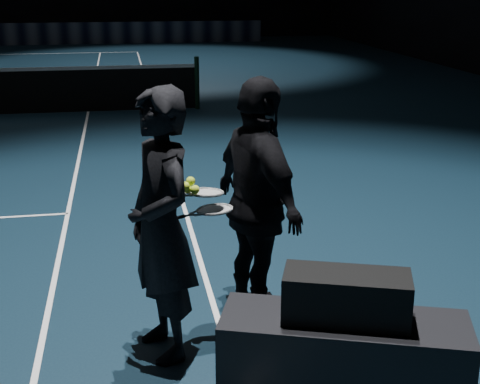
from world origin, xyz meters
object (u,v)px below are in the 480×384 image
Objects in this scene: player_a at (161,226)px; player_bench at (343,352)px; racket_bag at (346,297)px; racket_upper at (206,192)px; player_b at (258,204)px; racket_lower at (215,209)px; tennis_balls at (191,187)px.

player_bench is at bearing 41.54° from player_a.
racket_bag is at bearing 41.54° from player_a.
player_a is 2.91× the size of racket_upper.
player_a and player_b have the same top height.
racket_bag is at bearing -74.93° from racket_upper.
player_b reaches higher than racket_lower.
player_a reaches higher than tennis_balls.
racket_bag is 1.37m from player_a.
player_a reaches higher than racket_bag.
racket_lower reaches higher than racket_bag.
player_a is 2.91× the size of racket_lower.
racket_lower reaches higher than player_bench.
racket_bag is at bearing -39.50° from tennis_balls.
racket_lower is at bearing -42.66° from racket_upper.
racket_upper is (0.35, 0.20, 0.17)m from player_a.
player_b is (-0.39, 1.01, 0.33)m from racket_bag.
player_bench is at bearing -176.50° from player_b.
player_bench is 0.41m from racket_bag.
player_bench is 1.56m from tennis_balls.
racket_upper reaches higher than player_bench.
racket_lower is at bearing 151.19° from player_bench.
player_b is at bearing 0.00° from racket_lower.
racket_lower is at bearing 96.88° from player_b.
player_bench is 0.84× the size of player_b.
racket_bag is 0.42× the size of player_a.
player_bench is 1.37m from racket_lower.
racket_bag is 1.34m from tennis_balls.
player_b reaches higher than racket_upper.
player_bench is at bearing 0.00° from racket_bag.
player_bench is at bearing -74.93° from racket_upper.
racket_upper is (-0.06, 0.02, 0.13)m from racket_lower.
player_b is (-0.39, 1.01, 0.74)m from player_bench.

